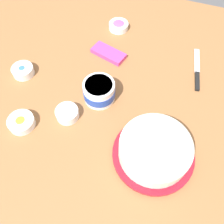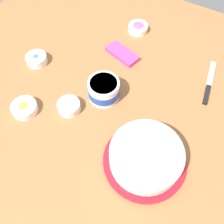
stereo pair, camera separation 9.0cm
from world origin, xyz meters
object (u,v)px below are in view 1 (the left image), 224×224
object	(u,v)px
frosted_cake	(155,150)
sprinkle_bowl_yellow	(21,122)
candy_box_lower	(109,53)
sprinkle_bowl_blue	(23,70)
sprinkle_bowl_pink	(67,113)
spreading_knife	(197,72)
sprinkle_bowl_rainbow	(119,26)
frosting_tub	(99,91)

from	to	relation	value
frosted_cake	sprinkle_bowl_yellow	bearing A→B (deg)	-175.14
sprinkle_bowl_yellow	candy_box_lower	bearing A→B (deg)	67.71
sprinkle_bowl_blue	sprinkle_bowl_pink	xyz separation A→B (m)	(0.26, -0.13, 0.00)
spreading_knife	sprinkle_bowl_blue	distance (m)	0.73
sprinkle_bowl_yellow	sprinkle_bowl_blue	size ratio (longest dim) A/B	1.09
sprinkle_bowl_blue	sprinkle_bowl_pink	size ratio (longest dim) A/B	1.04
sprinkle_bowl_yellow	sprinkle_bowl_pink	world-z (taller)	sprinkle_bowl_pink
sprinkle_bowl_rainbow	spreading_knife	bearing A→B (deg)	-21.82
frosting_tub	sprinkle_bowl_yellow	bearing A→B (deg)	-137.36
frosting_tub	sprinkle_bowl_yellow	xyz separation A→B (m)	(-0.23, -0.21, -0.03)
spreading_knife	sprinkle_bowl_pink	world-z (taller)	sprinkle_bowl_pink
frosted_cake	sprinkle_bowl_rainbow	bearing A→B (deg)	118.71
sprinkle_bowl_pink	sprinkle_bowl_yellow	bearing A→B (deg)	-148.26
sprinkle_bowl_rainbow	sprinkle_bowl_pink	size ratio (longest dim) A/B	1.08
candy_box_lower	frosted_cake	bearing A→B (deg)	-36.87
spreading_knife	frosting_tub	bearing A→B (deg)	-143.55
frosting_tub	candy_box_lower	world-z (taller)	frosting_tub
frosting_tub	sprinkle_bowl_yellow	world-z (taller)	frosting_tub
frosting_tub	spreading_knife	xyz separation A→B (m)	(0.35, 0.26, -0.04)
sprinkle_bowl_rainbow	sprinkle_bowl_yellow	bearing A→B (deg)	-104.93
spreading_knife	sprinkle_bowl_blue	size ratio (longest dim) A/B	2.64
sprinkle_bowl_yellow	sprinkle_bowl_pink	distance (m)	0.17
candy_box_lower	sprinkle_bowl_blue	bearing A→B (deg)	-128.03
sprinkle_bowl_rainbow	candy_box_lower	distance (m)	0.18
candy_box_lower	frosting_tub	bearing A→B (deg)	-63.17
frosting_tub	candy_box_lower	xyz separation A→B (m)	(-0.05, 0.23, -0.03)
sprinkle_bowl_rainbow	candy_box_lower	xyz separation A→B (m)	(0.01, -0.18, -0.01)
sprinkle_bowl_pink	sprinkle_bowl_blue	bearing A→B (deg)	153.55
frosting_tub	candy_box_lower	size ratio (longest dim) A/B	0.81
spreading_knife	sprinkle_bowl_yellow	xyz separation A→B (m)	(-0.57, -0.46, 0.01)
frosting_tub	spreading_knife	bearing A→B (deg)	36.45
frosted_cake	sprinkle_bowl_pink	size ratio (longest dim) A/B	3.27
sprinkle_bowl_yellow	sprinkle_bowl_blue	distance (m)	0.25
frosted_cake	sprinkle_bowl_pink	bearing A→B (deg)	172.11
sprinkle_bowl_blue	frosting_tub	bearing A→B (deg)	-1.96
frosting_tub	sprinkle_bowl_pink	xyz separation A→B (m)	(-0.08, -0.12, -0.02)
spreading_knife	sprinkle_bowl_rainbow	bearing A→B (deg)	158.18
spreading_knife	sprinkle_bowl_rainbow	size ratio (longest dim) A/B	2.54
sprinkle_bowl_blue	sprinkle_bowl_pink	bearing A→B (deg)	-26.45
frosting_tub	sprinkle_bowl_pink	size ratio (longest dim) A/B	1.44
spreading_knife	sprinkle_bowl_pink	xyz separation A→B (m)	(-0.43, -0.37, 0.01)
sprinkle_bowl_rainbow	sprinkle_bowl_pink	bearing A→B (deg)	-92.46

